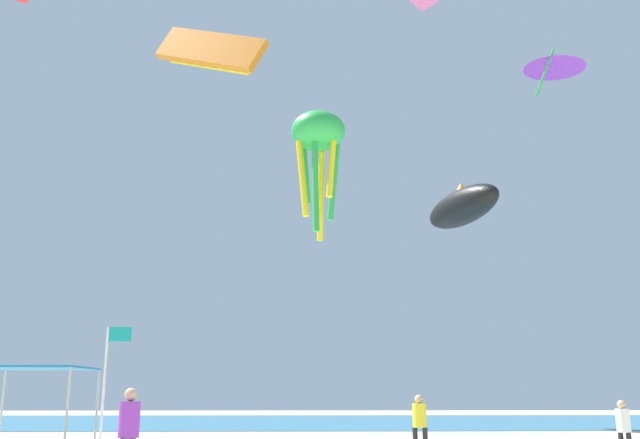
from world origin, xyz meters
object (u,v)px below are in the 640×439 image
(person_central, at_px, (623,424))
(kite_octopus_green, at_px, (318,137))
(kite_inflatable_black, at_px, (462,207))
(person_near_tent, at_px, (129,426))
(kite_parafoil_orange, at_px, (210,50))
(banner_flag, at_px, (107,382))
(kite_delta_purple, at_px, (554,63))
(canopy_tent, at_px, (36,372))
(person_leftmost, at_px, (420,419))

(person_central, relative_size, kite_octopus_green, 0.31)
(kite_inflatable_black, bearing_deg, person_near_tent, -47.57)
(kite_octopus_green, bearing_deg, kite_inflatable_black, -85.59)
(kite_octopus_green, distance_m, kite_inflatable_black, 13.92)
(kite_parafoil_orange, relative_size, kite_octopus_green, 1.24)
(person_central, bearing_deg, person_near_tent, -93.30)
(banner_flag, relative_size, kite_delta_purple, 0.72)
(person_central, distance_m, kite_delta_purple, 23.73)
(banner_flag, height_order, kite_delta_purple, kite_delta_purple)
(canopy_tent, bearing_deg, person_central, -3.75)
(canopy_tent, height_order, person_near_tent, canopy_tent)
(canopy_tent, bearing_deg, person_near_tent, -52.60)
(kite_inflatable_black, bearing_deg, kite_parafoil_orange, -90.98)
(canopy_tent, relative_size, person_central, 1.87)
(canopy_tent, height_order, person_central, canopy_tent)
(kite_parafoil_orange, relative_size, kite_delta_purple, 1.35)
(person_leftmost, relative_size, kite_parafoil_orange, 0.28)
(canopy_tent, xyz_separation_m, banner_flag, (3.01, -3.37, -0.33))
(banner_flag, bearing_deg, person_near_tent, -61.51)
(person_near_tent, bearing_deg, canopy_tent, -126.84)
(banner_flag, xyz_separation_m, kite_delta_purple, (18.25, 16.81, 17.07))
(person_near_tent, height_order, kite_delta_purple, kite_delta_purple)
(kite_parafoil_orange, bearing_deg, kite_delta_purple, 31.86)
(person_central, relative_size, banner_flag, 0.47)
(person_leftmost, bearing_deg, kite_delta_purple, -101.02)
(person_leftmost, distance_m, banner_flag, 9.10)
(person_leftmost, height_order, person_central, person_leftmost)
(kite_delta_purple, distance_m, kite_inflatable_black, 9.18)
(kite_parafoil_orange, bearing_deg, person_near_tent, -57.96)
(canopy_tent, xyz_separation_m, person_near_tent, (4.07, -5.33, -1.27))
(kite_parafoil_orange, distance_m, kite_delta_purple, 18.48)
(person_near_tent, bearing_deg, kite_delta_purple, 153.25)
(person_near_tent, distance_m, kite_octopus_green, 15.32)
(canopy_tent, bearing_deg, kite_inflatable_black, 44.55)
(kite_delta_purple, bearing_deg, kite_parafoil_orange, 135.58)
(kite_octopus_green, bearing_deg, person_near_tent, 108.41)
(banner_flag, bearing_deg, kite_inflatable_black, 55.48)
(kite_octopus_green, bearing_deg, person_leftmost, 162.95)
(person_leftmost, xyz_separation_m, kite_delta_purple, (10.05, 12.99, 18.10))
(person_near_tent, xyz_separation_m, kite_inflatable_black, (12.45, 21.59, 10.68))
(person_leftmost, bearing_deg, kite_inflatable_black, -81.83)
(canopy_tent, height_order, kite_parafoil_orange, kite_parafoil_orange)
(canopy_tent, xyz_separation_m, kite_inflatable_black, (16.52, 16.27, 9.41))
(person_leftmost, xyz_separation_m, kite_octopus_green, (-2.91, 4.60, 10.56))
(kite_delta_purple, distance_m, kite_octopus_green, 17.19)
(kite_parafoil_orange, bearing_deg, kite_octopus_green, -24.56)
(kite_parafoil_orange, xyz_separation_m, kite_delta_purple, (18.44, 1.25, 0.07))
(canopy_tent, bearing_deg, banner_flag, -48.23)
(kite_delta_purple, bearing_deg, person_leftmost, -176.04)
(kite_delta_purple, relative_size, kite_inflatable_black, 0.66)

